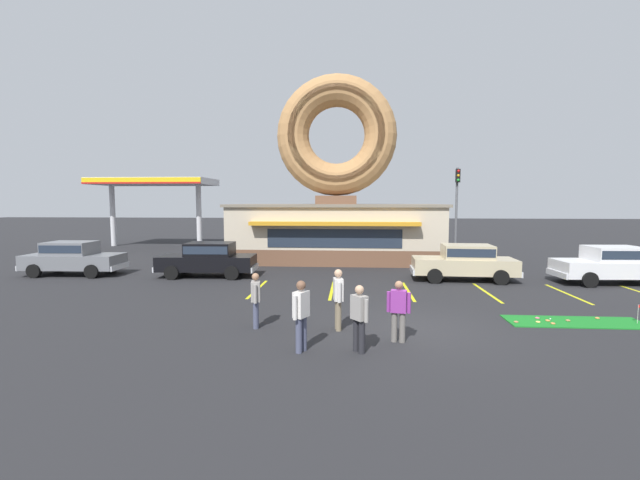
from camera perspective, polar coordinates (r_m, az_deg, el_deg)
ground_plane at (r=12.37m, az=12.78°, el=-11.46°), size 160.00×160.00×0.00m
donut_shop_building at (r=25.68m, az=2.18°, el=5.65°), size 12.30×6.75×10.96m
putting_mat at (r=14.67m, az=30.88°, el=-9.37°), size 3.86×1.23×0.03m
mini_donut_near_left at (r=14.07m, az=28.63°, el=-9.74°), size 0.13×0.13×0.04m
mini_donut_near_right at (r=14.04m, az=27.07°, el=-9.70°), size 0.13×0.13×0.04m
mini_donut_mid_left at (r=14.62m, az=30.16°, el=-9.26°), size 0.13×0.13×0.04m
mini_donut_mid_centre at (r=14.33m, az=28.09°, el=-9.45°), size 0.13×0.13×0.04m
mini_donut_mid_right at (r=13.77m, az=24.69°, el=-9.89°), size 0.13×0.13×0.04m
mini_donut_far_left at (r=14.48m, az=26.99°, el=-9.25°), size 0.13×0.13×0.04m
mini_donut_far_centre at (r=15.36m, az=33.02°, el=-8.72°), size 0.13×0.13×0.04m
golf_ball at (r=14.54m, az=28.36°, el=-9.24°), size 0.04×0.04×0.04m
putting_flag_pin at (r=15.37m, az=36.83°, el=-7.42°), size 0.13×0.01×0.55m
car_champagne at (r=20.09m, az=18.74°, el=-2.67°), size 4.63×2.13×1.60m
car_white at (r=22.15m, az=34.33°, el=-2.60°), size 4.64×2.14×1.60m
car_black at (r=20.71m, az=-14.68°, el=-2.34°), size 4.63×2.13×1.60m
car_grey at (r=23.64m, az=-30.08°, el=-1.96°), size 4.61×2.09×1.60m
pedestrian_blue_sweater_man at (r=12.10m, az=-8.57°, el=-7.63°), size 0.30×0.59×1.54m
pedestrian_hooded_kid at (r=10.10m, az=5.25°, el=-9.99°), size 0.43×0.49×1.59m
pedestrian_leather_jacket_man at (r=10.08m, az=-2.53°, el=-9.63°), size 0.39×0.54×1.69m
pedestrian_clipboard_woman at (r=10.95m, az=10.43°, el=-8.99°), size 0.59×0.31×1.55m
pedestrian_beanie_man at (r=11.76m, az=2.44°, el=-7.52°), size 0.30×0.59×1.68m
trash_bin at (r=24.27m, az=-14.57°, el=-2.15°), size 0.57×0.57×0.97m
traffic_light_pole at (r=30.54m, az=17.79°, el=5.27°), size 0.28×0.47×5.80m
gas_station_canopy at (r=36.02m, az=-21.22°, el=6.94°), size 9.00×4.46×5.30m
parking_stripe_far_left at (r=17.49m, az=-8.33°, el=-6.47°), size 0.12×3.60×0.01m
parking_stripe_left at (r=17.10m, az=1.60°, el=-6.69°), size 0.12×3.60×0.01m
parking_stripe_mid_left at (r=17.23m, az=11.69°, el=-6.71°), size 0.12×3.60×0.01m
parking_stripe_centre at (r=17.87m, az=21.33°, el=-6.53°), size 0.12×3.60×0.01m
parking_stripe_mid_right at (r=18.96m, az=30.08°, el=-6.21°), size 0.12×3.60×0.01m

